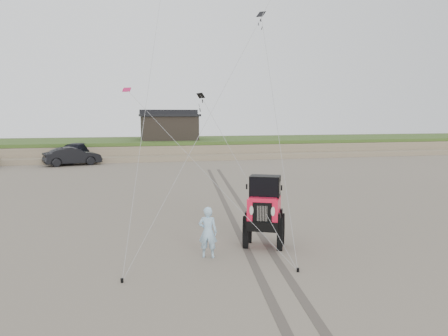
{
  "coord_description": "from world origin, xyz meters",
  "views": [
    {
      "loc": [
        -3.37,
        -12.21,
        4.51
      ],
      "look_at": [
        0.26,
        3.0,
        2.6
      ],
      "focal_mm": 35.0,
      "sensor_mm": 36.0,
      "label": 1
    }
  ],
  "objects_px": {
    "truck_c": "(75,153)",
    "jeep": "(264,219)",
    "cabin": "(169,126)",
    "man": "(208,232)",
    "truck_b": "(72,156)"
  },
  "relations": [
    {
      "from": "truck_c",
      "to": "jeep",
      "type": "bearing_deg",
      "value": -43.35
    },
    {
      "from": "cabin",
      "to": "truck_c",
      "type": "height_order",
      "value": "cabin"
    },
    {
      "from": "jeep",
      "to": "truck_c",
      "type": "bearing_deg",
      "value": 132.5
    },
    {
      "from": "jeep",
      "to": "man",
      "type": "distance_m",
      "value": 2.18
    },
    {
      "from": "cabin",
      "to": "jeep",
      "type": "height_order",
      "value": "cabin"
    },
    {
      "from": "truck_b",
      "to": "truck_c",
      "type": "xyz_separation_m",
      "value": [
        -0.08,
        3.09,
        0.07
      ]
    },
    {
      "from": "truck_c",
      "to": "man",
      "type": "distance_m",
      "value": 31.69
    },
    {
      "from": "truck_c",
      "to": "jeep",
      "type": "xyz_separation_m",
      "value": [
        9.0,
        -30.29,
        0.09
      ]
    },
    {
      "from": "jeep",
      "to": "man",
      "type": "xyz_separation_m",
      "value": [
        -2.08,
        -0.63,
        -0.16
      ]
    },
    {
      "from": "truck_b",
      "to": "jeep",
      "type": "bearing_deg",
      "value": -178.4
    },
    {
      "from": "truck_b",
      "to": "truck_c",
      "type": "relative_size",
      "value": 0.81
    },
    {
      "from": "truck_b",
      "to": "man",
      "type": "height_order",
      "value": "man"
    },
    {
      "from": "cabin",
      "to": "truck_c",
      "type": "distance_m",
      "value": 11.16
    },
    {
      "from": "cabin",
      "to": "truck_c",
      "type": "xyz_separation_m",
      "value": [
        -9.66,
        -5.08,
        -2.35
      ]
    },
    {
      "from": "truck_b",
      "to": "man",
      "type": "xyz_separation_m",
      "value": [
        6.83,
        -27.83,
        0.01
      ]
    }
  ]
}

